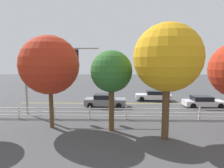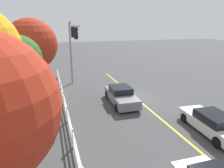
# 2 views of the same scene
# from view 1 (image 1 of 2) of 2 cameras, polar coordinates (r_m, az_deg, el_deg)

# --- Properties ---
(ground_plane) EXTENTS (120.00, 120.00, 0.00)m
(ground_plane) POSITION_cam_1_polar(r_m,az_deg,el_deg) (23.16, -3.90, -6.00)
(ground_plane) COLOR #444447
(lane_center_stripe) EXTENTS (28.00, 0.16, 0.01)m
(lane_center_stripe) POSITION_cam_1_polar(r_m,az_deg,el_deg) (23.12, 6.08, -6.03)
(lane_center_stripe) COLOR gold
(lane_center_stripe) RESTS_ON ground_plane
(signal_assembly) EXTENTS (7.22, 0.38, 6.81)m
(signal_assembly) POSITION_cam_1_polar(r_m,az_deg,el_deg) (18.82, -19.89, 5.49)
(signal_assembly) COLOR gray
(signal_assembly) RESTS_ON ground_plane
(car_0) EXTENTS (4.71, 2.05, 1.44)m
(car_0) POSITION_cam_1_polar(r_m,az_deg,el_deg) (21.28, -2.23, -5.20)
(car_0) COLOR slate
(car_0) RESTS_ON ground_plane
(car_1) EXTENTS (4.37, 1.95, 1.30)m
(car_1) POSITION_cam_1_polar(r_m,az_deg,el_deg) (23.38, 26.37, -4.96)
(car_1) COLOR silver
(car_1) RESTS_ON ground_plane
(car_2) EXTENTS (4.72, 2.02, 1.33)m
(car_2) POSITION_cam_1_polar(r_m,az_deg,el_deg) (25.41, 12.75, -3.53)
(car_2) COLOR silver
(car_2) RESTS_ON ground_plane
(white_rail_fence) EXTENTS (26.10, 0.10, 1.15)m
(white_rail_fence) POSITION_cam_1_polar(r_m,az_deg,el_deg) (16.67, 4.39, -8.82)
(white_rail_fence) COLOR white
(white_rail_fence) RESTS_ON ground_plane
(tree_0) EXTENTS (4.45, 4.45, 7.08)m
(tree_0) POSITION_cam_1_polar(r_m,az_deg,el_deg) (14.72, -18.75, 5.55)
(tree_0) COLOR brown
(tree_0) RESTS_ON ground_plane
(tree_1) EXTENTS (4.36, 4.36, 7.53)m
(tree_1) POSITION_cam_1_polar(r_m,az_deg,el_deg) (12.29, 16.80, 7.70)
(tree_1) COLOR brown
(tree_1) RESTS_ON ground_plane
(tree_3) EXTENTS (3.03, 3.03, 5.93)m
(tree_3) POSITION_cam_1_polar(r_m,az_deg,el_deg) (13.27, -0.19, 3.75)
(tree_3) COLOR brown
(tree_3) RESTS_ON ground_plane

